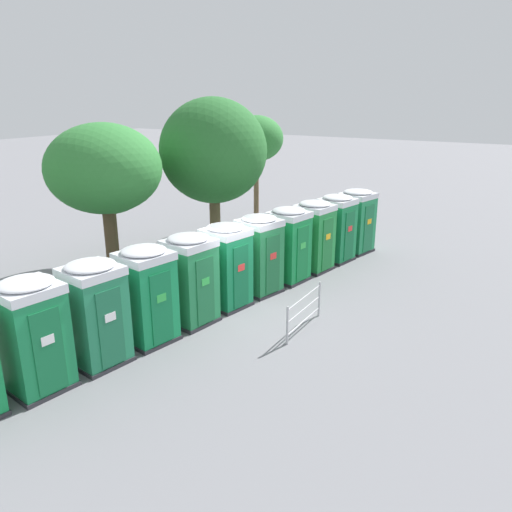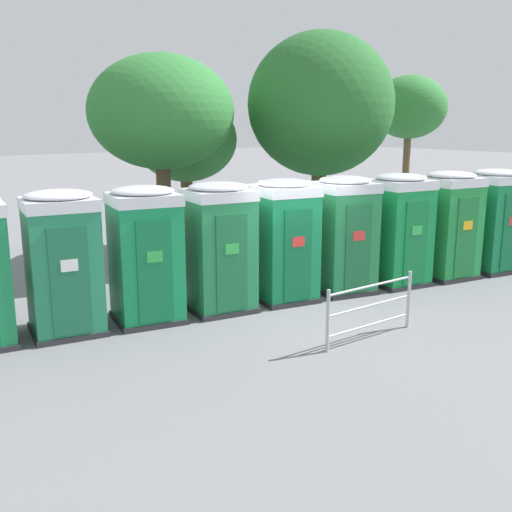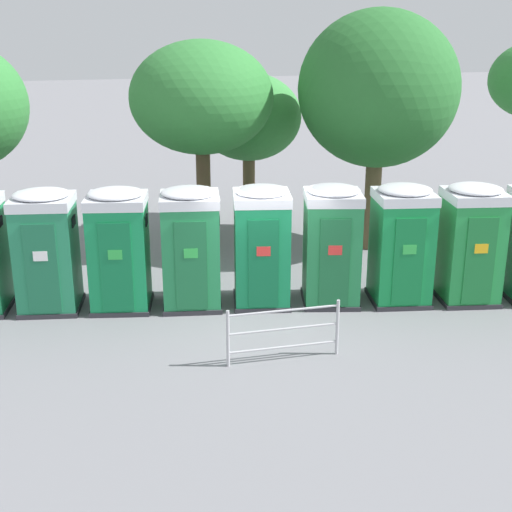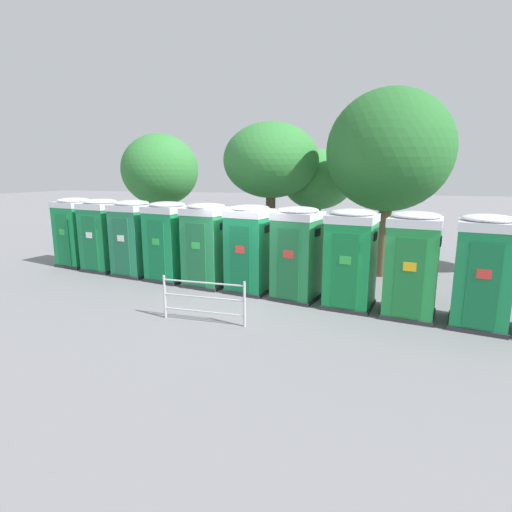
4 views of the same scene
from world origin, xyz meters
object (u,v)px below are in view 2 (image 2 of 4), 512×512
(portapotty_6, at_px, (344,234))
(street_tree_3, at_px, (409,108))
(portapotty_9, at_px, (494,220))
(street_tree_2, at_px, (161,113))
(portapotty_3, at_px, (146,254))
(event_barrier, at_px, (371,307))
(portapotty_4, at_px, (219,247))
(street_tree_0, at_px, (321,105))
(portapotty_7, at_px, (399,229))
(street_tree_4, at_px, (186,140))
(portapotty_2, at_px, (63,262))
(portapotty_8, at_px, (448,224))
(portapotty_5, at_px, (284,240))

(portapotty_6, distance_m, street_tree_3, 9.20)
(portapotty_9, distance_m, street_tree_2, 8.65)
(portapotty_3, distance_m, event_barrier, 4.18)
(portapotty_4, height_order, street_tree_3, street_tree_3)
(street_tree_3, bearing_deg, street_tree_0, -166.78)
(portapotty_6, distance_m, portapotty_7, 1.47)
(portapotty_6, distance_m, street_tree_4, 6.36)
(portapotty_9, bearing_deg, portapotty_3, 169.17)
(portapotty_2, distance_m, street_tree_2, 5.81)
(portapotty_9, bearing_deg, portapotty_7, 168.78)
(portapotty_3, distance_m, street_tree_3, 12.73)
(street_tree_2, bearing_deg, event_barrier, -88.40)
(portapotty_3, distance_m, portapotty_8, 7.35)
(portapotty_3, relative_size, street_tree_4, 0.58)
(event_barrier, bearing_deg, portapotty_9, 14.16)
(street_tree_0, relative_size, street_tree_4, 1.38)
(portapotty_8, distance_m, street_tree_0, 4.84)
(portapotty_3, bearing_deg, portapotty_7, -10.64)
(portapotty_4, height_order, portapotty_7, same)
(portapotty_7, xyz_separation_m, street_tree_0, (0.85, 3.61, 2.81))
(portapotty_2, distance_m, portapotty_7, 7.35)
(street_tree_0, relative_size, street_tree_3, 1.16)
(portapotty_2, xyz_separation_m, portapotty_6, (5.79, -1.04, 0.00))
(portapotty_8, xyz_separation_m, portapotty_9, (1.44, -0.28, 0.00))
(street_tree_2, distance_m, street_tree_4, 2.33)
(portapotty_3, xyz_separation_m, street_tree_3, (11.84, 3.75, 2.82))
(portapotty_2, relative_size, portapotty_6, 1.00)
(portapotty_4, bearing_deg, portapotty_5, -8.92)
(street_tree_2, height_order, street_tree_3, street_tree_2)
(portapotty_4, bearing_deg, street_tree_3, 21.10)
(portapotty_5, bearing_deg, portapotty_2, 170.13)
(street_tree_2, bearing_deg, portapotty_7, -55.19)
(portapotty_3, bearing_deg, portapotty_6, -10.13)
(portapotty_7, xyz_separation_m, portapotty_8, (1.44, -0.29, 0.00))
(street_tree_4, bearing_deg, street_tree_2, -135.40)
(portapotty_7, distance_m, street_tree_0, 4.65)
(portapotty_8, bearing_deg, street_tree_3, 47.95)
(portapotty_3, bearing_deg, portapotty_8, -10.79)
(portapotty_2, relative_size, street_tree_0, 0.42)
(portapotty_2, relative_size, street_tree_4, 0.58)
(portapotty_7, bearing_deg, portapotty_2, 169.41)
(portapotty_8, bearing_deg, street_tree_2, 133.14)
(street_tree_0, bearing_deg, event_barrier, -125.13)
(portapotty_8, relative_size, street_tree_0, 0.42)
(portapotty_9, distance_m, street_tree_0, 5.43)
(portapotty_6, height_order, portapotty_9, same)
(street_tree_0, bearing_deg, portapotty_9, -64.08)
(street_tree_0, relative_size, event_barrier, 2.93)
(portapotty_3, height_order, portapotty_6, same)
(portapotty_4, xyz_separation_m, street_tree_0, (5.18, 2.79, 2.81))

